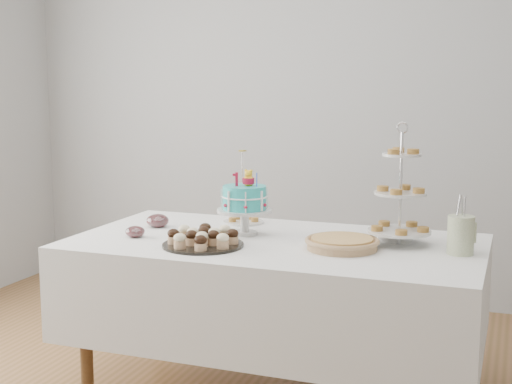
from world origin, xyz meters
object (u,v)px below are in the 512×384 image
(birthday_cake, at_px, (245,212))
(utensil_pitcher, at_px, (461,233))
(cupcake_tray, at_px, (203,237))
(table, at_px, (275,287))
(pie, at_px, (342,243))
(pastry_plate, at_px, (244,220))
(tiered_stand, at_px, (400,194))
(jam_bowl_a, at_px, (135,232))
(jam_bowl_b, at_px, (158,221))
(plate_stack, at_px, (395,234))

(birthday_cake, bearing_deg, utensil_pitcher, -26.62)
(birthday_cake, xyz_separation_m, cupcake_tray, (-0.09, -0.30, -0.07))
(table, relative_size, pie, 5.75)
(pie, height_order, pastry_plate, pie)
(birthday_cake, distance_m, cupcake_tray, 0.32)
(utensil_pitcher, bearing_deg, tiered_stand, 159.23)
(birthday_cake, bearing_deg, cupcake_tray, -129.78)
(tiered_stand, height_order, jam_bowl_a, tiered_stand)
(tiered_stand, height_order, jam_bowl_b, tiered_stand)
(pastry_plate, bearing_deg, utensil_pitcher, -15.85)
(plate_stack, distance_m, pastry_plate, 0.84)
(table, height_order, jam_bowl_b, jam_bowl_b)
(table, xyz_separation_m, cupcake_tray, (-0.27, -0.23, 0.27))
(table, bearing_deg, utensil_pitcher, 1.61)
(table, height_order, birthday_cake, birthday_cake)
(cupcake_tray, bearing_deg, plate_stack, 28.25)
(table, distance_m, jam_bowl_b, 0.73)
(cupcake_tray, relative_size, tiered_stand, 0.66)
(pie, relative_size, jam_bowl_a, 3.57)
(plate_stack, xyz_separation_m, jam_bowl_b, (-1.20, -0.11, 0.00))
(cupcake_tray, distance_m, pie, 0.63)
(jam_bowl_b, bearing_deg, utensil_pitcher, -2.50)
(pie, bearing_deg, tiered_stand, 39.91)
(table, relative_size, jam_bowl_a, 20.52)
(pie, bearing_deg, jam_bowl_a, -174.17)
(pie, relative_size, pastry_plate, 1.55)
(birthday_cake, distance_m, pie, 0.55)
(plate_stack, height_order, utensil_pitcher, utensil_pitcher)
(table, relative_size, cupcake_tray, 5.16)
(birthday_cake, relative_size, jam_bowl_b, 3.58)
(jam_bowl_b, bearing_deg, pastry_plate, 34.34)
(table, bearing_deg, jam_bowl_a, -165.74)
(table, height_order, pastry_plate, pastry_plate)
(birthday_cake, height_order, pastry_plate, birthday_cake)
(table, relative_size, tiered_stand, 3.41)
(table, xyz_separation_m, birthday_cake, (-0.18, 0.07, 0.34))
(pastry_plate, bearing_deg, jam_bowl_b, -145.66)
(jam_bowl_b, bearing_deg, jam_bowl_a, -86.61)
(pastry_plate, xyz_separation_m, jam_bowl_b, (-0.38, -0.26, 0.02))
(table, xyz_separation_m, plate_stack, (0.53, 0.20, 0.26))
(birthday_cake, relative_size, jam_bowl_a, 4.42)
(pie, distance_m, jam_bowl_b, 1.02)
(plate_stack, height_order, pastry_plate, plate_stack)
(tiered_stand, relative_size, plate_stack, 3.48)
(pie, height_order, jam_bowl_a, jam_bowl_a)
(tiered_stand, bearing_deg, utensil_pitcher, -19.21)
(table, xyz_separation_m, tiered_stand, (0.56, 0.12, 0.46))
(pie, height_order, plate_stack, plate_stack)
(pie, bearing_deg, utensil_pitcher, 10.05)
(tiered_stand, bearing_deg, cupcake_tray, -157.18)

